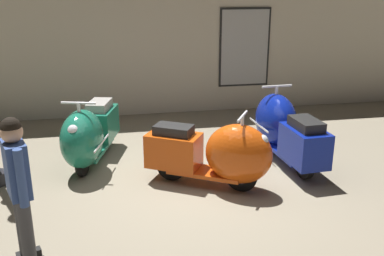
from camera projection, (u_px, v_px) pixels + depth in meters
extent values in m
plane|color=gray|center=(187.00, 190.00, 5.85)|extent=(60.00, 60.00, 0.00)
cube|color=#BCB29E|center=(154.00, 35.00, 8.91)|extent=(18.00, 0.20, 3.28)
cube|color=black|center=(244.00, 48.00, 9.23)|extent=(1.10, 0.03, 1.65)
cube|color=#9E9E9E|center=(245.00, 48.00, 9.22)|extent=(1.02, 0.01, 1.57)
cylinder|color=black|center=(83.00, 161.00, 6.27)|extent=(0.20, 0.45, 0.44)
cylinder|color=silver|center=(83.00, 161.00, 6.27)|extent=(0.15, 0.22, 0.20)
cylinder|color=black|center=(102.00, 136.00, 7.26)|extent=(0.20, 0.45, 0.44)
cylinder|color=silver|center=(102.00, 136.00, 7.26)|extent=(0.15, 0.22, 0.20)
cube|color=#196B51|center=(93.00, 149.00, 6.77)|extent=(0.66, 1.12, 0.06)
ellipsoid|color=#196B51|center=(82.00, 139.00, 6.22)|extent=(0.80, 1.05, 0.84)
cube|color=#196B51|center=(101.00, 123.00, 7.14)|extent=(0.62, 0.84, 0.49)
cube|color=gray|center=(99.00, 105.00, 7.04)|extent=(0.44, 0.59, 0.13)
sphere|color=silver|center=(73.00, 131.00, 5.85)|extent=(0.17, 0.17, 0.17)
cylinder|color=silver|center=(79.00, 114.00, 6.07)|extent=(0.05, 0.05, 0.31)
cylinder|color=silver|center=(78.00, 103.00, 6.02)|extent=(0.48, 0.16, 0.04)
cube|color=silver|center=(102.00, 143.00, 6.22)|extent=(0.21, 0.72, 0.03)
cylinder|color=black|center=(242.00, 176.00, 5.79)|extent=(0.41, 0.29, 0.43)
cylinder|color=silver|center=(242.00, 176.00, 5.79)|extent=(0.22, 0.19, 0.19)
cylinder|color=black|center=(171.00, 165.00, 6.12)|extent=(0.41, 0.29, 0.43)
cylinder|color=silver|center=(171.00, 165.00, 6.12)|extent=(0.22, 0.19, 0.19)
cube|color=#C6470F|center=(205.00, 172.00, 5.96)|extent=(1.07, 0.85, 0.05)
ellipsoid|color=#C6470F|center=(239.00, 154.00, 5.71)|extent=(1.06, 0.94, 0.81)
cube|color=#C6470F|center=(174.00, 150.00, 6.03)|extent=(0.84, 0.74, 0.47)
cube|color=black|center=(174.00, 130.00, 5.94)|extent=(0.59, 0.52, 0.13)
sphere|color=silver|center=(262.00, 141.00, 5.55)|extent=(0.16, 0.16, 0.16)
cylinder|color=silver|center=(242.00, 127.00, 5.59)|extent=(0.05, 0.05, 0.30)
cylinder|color=silver|center=(242.00, 116.00, 5.54)|extent=(0.27, 0.42, 0.03)
cylinder|color=black|center=(273.00, 138.00, 7.16)|extent=(0.12, 0.46, 0.46)
cylinder|color=silver|center=(273.00, 138.00, 7.16)|extent=(0.12, 0.21, 0.20)
cylinder|color=black|center=(304.00, 163.00, 6.17)|extent=(0.12, 0.46, 0.46)
cylinder|color=silver|center=(304.00, 163.00, 6.17)|extent=(0.12, 0.21, 0.20)
cube|color=navy|center=(287.00, 151.00, 6.67)|extent=(0.47, 1.10, 0.06)
ellipsoid|color=navy|center=(276.00, 120.00, 7.01)|extent=(0.64, 0.99, 0.86)
cube|color=navy|center=(304.00, 145.00, 6.13)|extent=(0.50, 0.80, 0.50)
cube|color=black|center=(306.00, 124.00, 6.03)|extent=(0.35, 0.56, 0.14)
sphere|color=silver|center=(268.00, 101.00, 7.23)|extent=(0.17, 0.17, 0.17)
cylinder|color=silver|center=(276.00, 96.00, 6.91)|extent=(0.05, 0.05, 0.32)
cylinder|color=silver|center=(277.00, 86.00, 6.86)|extent=(0.50, 0.06, 0.04)
cube|color=silver|center=(259.00, 125.00, 6.96)|extent=(0.06, 0.76, 0.03)
cylinder|color=#38383D|center=(26.00, 228.00, 4.11)|extent=(0.13, 0.13, 0.75)
cube|color=black|center=(29.00, 254.00, 4.41)|extent=(0.26, 0.17, 0.07)
cylinder|color=#38383D|center=(22.00, 219.00, 4.28)|extent=(0.13, 0.13, 0.75)
cube|color=#334C8C|center=(16.00, 169.00, 4.01)|extent=(0.29, 0.39, 0.53)
cylinder|color=#334C8C|center=(21.00, 179.00, 3.84)|extent=(0.08, 0.08, 0.55)
cylinder|color=#334C8C|center=(13.00, 162.00, 4.19)|extent=(0.08, 0.08, 0.55)
sphere|color=tan|center=(11.00, 132.00, 3.90)|extent=(0.20, 0.20, 0.20)
sphere|color=black|center=(11.00, 127.00, 3.88)|extent=(0.19, 0.19, 0.19)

